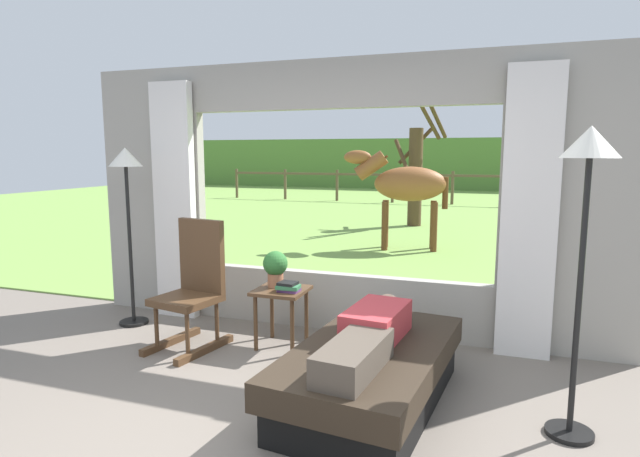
{
  "coord_description": "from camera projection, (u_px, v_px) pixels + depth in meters",
  "views": [
    {
      "loc": [
        1.45,
        -2.38,
        1.69
      ],
      "look_at": [
        0.0,
        1.8,
        1.05
      ],
      "focal_mm": 29.0,
      "sensor_mm": 36.0,
      "label": 1
    }
  ],
  "objects": [
    {
      "name": "floor_lamp_right",
      "position": [
        587.0,
        189.0,
        2.92
      ],
      "size": [
        0.32,
        0.32,
        1.85
      ],
      "color": "black",
      "rests_on": "ground_plane"
    },
    {
      "name": "reclining_person",
      "position": [
        370.0,
        333.0,
        3.4
      ],
      "size": [
        0.4,
        1.44,
        0.22
      ],
      "rotation": [
        0.0,
        0.0,
        -0.11
      ],
      "color": "#B23338",
      "rests_on": "recliner_sofa"
    },
    {
      "name": "rocking_chair",
      "position": [
        194.0,
        285.0,
        4.53
      ],
      "size": [
        0.58,
        0.76,
        1.12
      ],
      "rotation": [
        0.0,
        0.0,
        -0.19
      ],
      "color": "#4C331E",
      "rests_on": "ground_plane"
    },
    {
      "name": "curtain_panel_right",
      "position": [
        529.0,
        215.0,
        4.2
      ],
      "size": [
        0.44,
        0.1,
        2.4
      ],
      "primitive_type": "cube",
      "color": "silver",
      "rests_on": "ground_plane"
    },
    {
      "name": "recliner_sofa",
      "position": [
        371.0,
        373.0,
        3.49
      ],
      "size": [
        1.08,
        1.79,
        0.42
      ],
      "rotation": [
        0.0,
        0.0,
        -0.11
      ],
      "color": "black",
      "rests_on": "ground_plane"
    },
    {
      "name": "side_table",
      "position": [
        281.0,
        299.0,
        4.53
      ],
      "size": [
        0.44,
        0.44,
        0.52
      ],
      "color": "#4C331E",
      "rests_on": "ground_plane"
    },
    {
      "name": "potted_plant",
      "position": [
        275.0,
        266.0,
        4.57
      ],
      "size": [
        0.22,
        0.22,
        0.32
      ],
      "color": "#9E6042",
      "rests_on": "side_table"
    },
    {
      "name": "pasture_tree",
      "position": [
        416.0,
        172.0,
        11.91
      ],
      "size": [
        1.19,
        1.19,
        2.9
      ],
      "color": "#4C3823",
      "rests_on": "outdoor_pasture_lawn"
    },
    {
      "name": "book_stack",
      "position": [
        288.0,
        287.0,
        4.42
      ],
      "size": [
        0.2,
        0.16,
        0.08
      ],
      "color": "#59336B",
      "rests_on": "side_table"
    },
    {
      "name": "horse",
      "position": [
        405.0,
        185.0,
        8.97
      ],
      "size": [
        1.82,
        0.76,
        1.73
      ],
      "rotation": [
        0.0,
        0.0,
        1.74
      ],
      "color": "brown",
      "rests_on": "outdoor_pasture_lawn"
    },
    {
      "name": "curtain_panel_left",
      "position": [
        175.0,
        202.0,
        5.29
      ],
      "size": [
        0.44,
        0.1,
        2.4
      ],
      "primitive_type": "cube",
      "color": "silver",
      "rests_on": "ground_plane"
    },
    {
      "name": "ground_plane",
      "position": [
        217.0,
        454.0,
        2.93
      ],
      "size": [
        12.0,
        12.0,
        0.0
      ],
      "primitive_type": "plane",
      "color": "#70665B"
    },
    {
      "name": "outdoor_pasture_lawn",
      "position": [
        446.0,
        211.0,
        15.24
      ],
      "size": [
        36.0,
        21.68,
        0.02
      ],
      "primitive_type": "cube",
      "color": "#759E47",
      "rests_on": "ground_plane"
    },
    {
      "name": "pasture_fence_line",
      "position": [
        453.0,
        182.0,
        17.05
      ],
      "size": [
        16.1,
        0.1,
        1.1
      ],
      "color": "brown",
      "rests_on": "outdoor_pasture_lawn"
    },
    {
      "name": "distant_hill_ridge",
      "position": [
        467.0,
        164.0,
        24.27
      ],
      "size": [
        36.0,
        2.0,
        2.4
      ],
      "primitive_type": "cube",
      "color": "#547D37",
      "rests_on": "ground_plane"
    },
    {
      "name": "floor_lamp_left",
      "position": [
        127.0,
        183.0,
        4.99
      ],
      "size": [
        0.32,
        0.32,
        1.75
      ],
      "color": "black",
      "rests_on": "ground_plane"
    },
    {
      "name": "back_wall_with_window",
      "position": [
        336.0,
        201.0,
        4.87
      ],
      "size": [
        5.2,
        0.12,
        2.55
      ],
      "color": "#9E998E",
      "rests_on": "ground_plane"
    }
  ]
}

